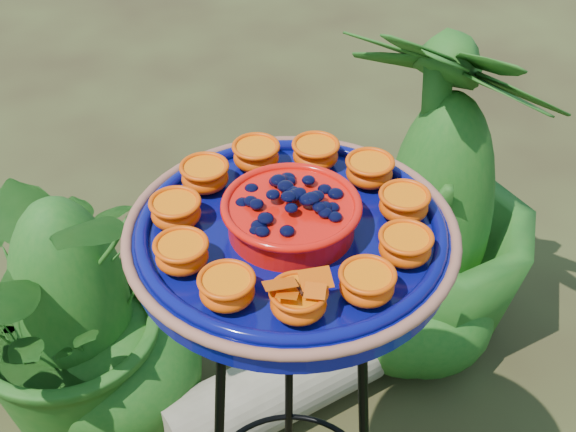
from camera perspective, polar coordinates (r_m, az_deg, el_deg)
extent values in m
torus|color=black|center=(1.24, 0.23, -3.00)|extent=(0.32, 0.32, 0.02)
cylinder|color=black|center=(1.69, 0.07, -11.48)|extent=(0.03, 0.09, 0.95)
cylinder|color=#070A5B|center=(1.21, 0.23, -1.79)|extent=(0.57, 0.57, 0.04)
torus|color=brown|center=(1.20, 0.24, -1.09)|extent=(0.51, 0.51, 0.02)
torus|color=#070A5B|center=(1.20, 0.24, -0.93)|extent=(0.47, 0.47, 0.02)
cylinder|color=red|center=(1.19, 0.24, -0.13)|extent=(0.22, 0.22, 0.05)
torus|color=red|center=(1.17, 0.24, 0.77)|extent=(0.21, 0.21, 0.01)
ellipsoid|color=black|center=(1.17, 0.24, 1.02)|extent=(0.17, 0.17, 0.03)
ellipsoid|color=#EA4F02|center=(1.23, 8.22, 0.67)|extent=(0.08, 0.08, 0.04)
cylinder|color=#FF6505|center=(1.22, 8.30, 1.37)|extent=(0.07, 0.07, 0.01)
ellipsoid|color=#EA4F02|center=(1.29, 5.80, 3.06)|extent=(0.08, 0.08, 0.04)
cylinder|color=#FF6505|center=(1.28, 5.86, 3.74)|extent=(0.07, 0.07, 0.01)
ellipsoid|color=#EA4F02|center=(1.33, 1.97, 4.30)|extent=(0.08, 0.08, 0.04)
cylinder|color=#FF6505|center=(1.31, 1.99, 4.98)|extent=(0.07, 0.07, 0.01)
ellipsoid|color=#EA4F02|center=(1.32, -2.28, 4.18)|extent=(0.08, 0.08, 0.04)
cylinder|color=#FF6505|center=(1.31, -2.30, 4.86)|extent=(0.07, 0.07, 0.01)
ellipsoid|color=#EA4F02|center=(1.28, -5.92, 2.71)|extent=(0.08, 0.08, 0.04)
cylinder|color=#FF6505|center=(1.27, -5.98, 3.40)|extent=(0.07, 0.07, 0.01)
ellipsoid|color=#EA4F02|center=(1.21, -7.96, 0.17)|extent=(0.08, 0.08, 0.04)
cylinder|color=#FF6505|center=(1.20, -8.04, 0.87)|extent=(0.07, 0.07, 0.01)
ellipsoid|color=#EA4F02|center=(1.14, -7.55, -2.86)|extent=(0.08, 0.08, 0.04)
cylinder|color=#FF6505|center=(1.13, -7.63, -2.14)|extent=(0.07, 0.07, 0.01)
ellipsoid|color=#EA4F02|center=(1.08, -4.35, -5.37)|extent=(0.08, 0.08, 0.04)
cylinder|color=#FF6505|center=(1.07, -4.40, -4.64)|extent=(0.07, 0.07, 0.01)
ellipsoid|color=#EA4F02|center=(1.06, 0.75, -6.24)|extent=(0.08, 0.08, 0.04)
cylinder|color=#FF6505|center=(1.05, 0.75, -5.51)|extent=(0.07, 0.07, 0.01)
ellipsoid|color=#EA4F02|center=(1.09, 5.62, -5.01)|extent=(0.08, 0.08, 0.04)
cylinder|color=#FF6505|center=(1.08, 5.68, -4.28)|extent=(0.07, 0.07, 0.01)
ellipsoid|color=#EA4F02|center=(1.15, 8.31, -2.32)|extent=(0.08, 0.08, 0.04)
cylinder|color=#FF6505|center=(1.14, 8.40, -1.61)|extent=(0.07, 0.07, 0.01)
cylinder|color=black|center=(1.04, 0.76, -5.09)|extent=(0.01, 0.03, 0.00)
cube|color=#F54704|center=(1.03, -0.57, -4.85)|extent=(0.04, 0.03, 0.01)
cube|color=#F54704|center=(1.04, 1.99, -4.49)|extent=(0.04, 0.03, 0.01)
cylinder|color=tan|center=(2.15, -1.16, -12.31)|extent=(0.63, 0.40, 0.20)
imported|color=#195215|center=(2.03, -15.24, -5.46)|extent=(0.90, 0.84, 0.80)
imported|color=#195215|center=(2.15, 10.85, 1.76)|extent=(0.79, 0.79, 1.00)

